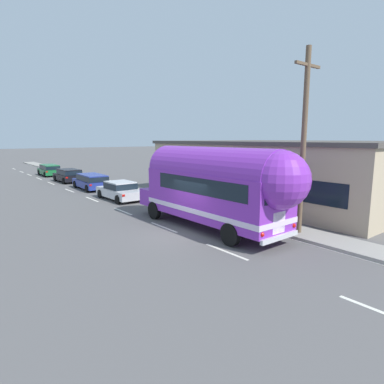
{
  "coord_description": "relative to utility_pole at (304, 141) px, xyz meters",
  "views": [
    {
      "loc": [
        -8.81,
        -12.06,
        4.54
      ],
      "look_at": [
        1.87,
        1.57,
        1.65
      ],
      "focal_mm": 30.23,
      "sensor_mm": 36.0,
      "label": 1
    }
  ],
  "objects": [
    {
      "name": "roadside_building",
      "position": [
        8.52,
        6.81,
        -2.25
      ],
      "size": [
        13.47,
        18.53,
        4.34
      ],
      "color": "tan",
      "rests_on": "ground"
    },
    {
      "name": "car_second",
      "position": [
        -2.47,
        19.69,
        -3.62
      ],
      "size": [
        2.13,
        4.88,
        1.37
      ],
      "color": "navy",
      "rests_on": "ground"
    },
    {
      "name": "ground_plane",
      "position": [
        -4.29,
        3.54,
        -4.42
      ],
      "size": [
        300.0,
        300.0,
        0.0
      ],
      "primitive_type": "plane",
      "color": "#565454"
    },
    {
      "name": "painted_bus",
      "position": [
        -2.51,
        2.97,
        -2.12
      ],
      "size": [
        2.7,
        10.55,
        4.12
      ],
      "color": "purple",
      "rests_on": "ground"
    },
    {
      "name": "sidewalk_slab",
      "position": [
        0.17,
        13.54,
        -4.35
      ],
      "size": [
        1.86,
        90.0,
        0.15
      ],
      "primitive_type": "cube",
      "color": "gray",
      "rests_on": "ground"
    },
    {
      "name": "car_lead",
      "position": [
        -2.64,
        13.56,
        -3.69
      ],
      "size": [
        2.04,
        4.51,
        1.37
      ],
      "color": "silver",
      "rests_on": "ground"
    },
    {
      "name": "utility_pole",
      "position": [
        0.0,
        0.0,
        0.0
      ],
      "size": [
        1.8,
        0.24,
        8.5
      ],
      "color": "brown",
      "rests_on": "ground"
    },
    {
      "name": "car_fourth",
      "position": [
        -2.51,
        33.39,
        -3.63
      ],
      "size": [
        1.97,
        4.67,
        1.37
      ],
      "color": "#196633",
      "rests_on": "ground"
    },
    {
      "name": "lane_markings",
      "position": [
        -1.8,
        16.23,
        -4.42
      ],
      "size": [
        3.66,
        80.0,
        0.01
      ],
      "color": "silver",
      "rests_on": "ground"
    },
    {
      "name": "car_third",
      "position": [
        -2.52,
        25.98,
        -3.64
      ],
      "size": [
        2.02,
        4.41,
        1.37
      ],
      "color": "black",
      "rests_on": "ground"
    }
  ]
}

